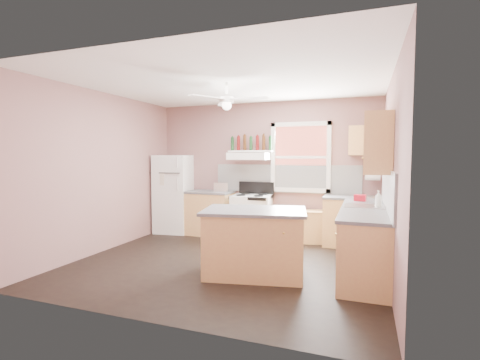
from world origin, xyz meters
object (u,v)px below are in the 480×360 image
(refrigerator, at_px, (174,194))
(cart, at_px, (308,227))
(toaster, at_px, (221,187))
(island, at_px, (254,243))
(stove, at_px, (252,217))

(refrigerator, height_order, cart, refrigerator)
(toaster, distance_m, cart, 1.90)
(toaster, relative_size, cart, 0.48)
(cart, relative_size, island, 0.45)
(refrigerator, bearing_deg, island, -46.67)
(refrigerator, bearing_deg, cart, -6.16)
(refrigerator, distance_m, cart, 2.89)
(island, bearing_deg, toaster, 112.60)
(stove, bearing_deg, island, -76.35)
(stove, bearing_deg, refrigerator, 174.03)
(stove, relative_size, island, 0.66)
(cart, distance_m, island, 2.09)
(refrigerator, bearing_deg, toaster, -6.10)
(toaster, xyz_separation_m, island, (1.35, -2.01, -0.56))
(refrigerator, height_order, island, refrigerator)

